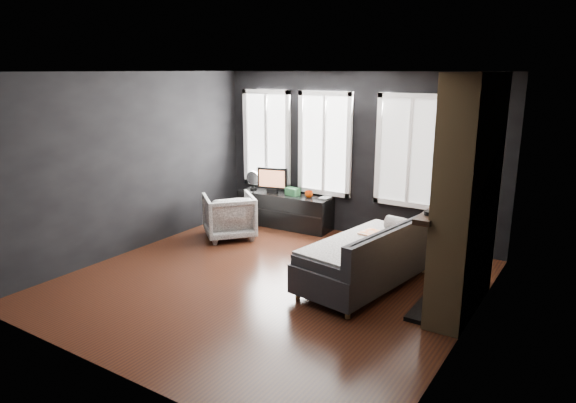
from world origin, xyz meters
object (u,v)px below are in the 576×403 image
Objects in this scene: monitor at (272,178)px; armchair at (229,214)px; media_console at (286,210)px; book at (321,191)px; sofa at (366,254)px; mantel_vase at (456,189)px; mug at (309,193)px.

armchair is at bearing -113.49° from monitor.
book reaches higher than media_console.
media_console is (-2.30, 1.64, -0.14)m from sofa.
monitor is 0.95m from book.
media_console is 3.61m from mantel_vase.
monitor is 0.77m from mug.
mug is at bearing 147.31° from sofa.
media_console is 7.97× the size of book.
sofa is 9.31× the size of book.
mantel_vase is at bearing 34.58° from sofa.
monitor reaches higher than book.
media_console is 10.06× the size of mantel_vase.
sofa is at bearing -41.92° from mug.
book is at bearing 176.46° from armchair.
book is (0.18, 0.10, 0.04)m from mug.
sofa is 2.49× the size of armchair.
sofa is 2.83m from media_console.
monitor is at bearing -176.42° from media_console.
sofa reaches higher than armchair.
mug is (-1.81, 1.63, 0.23)m from sofa.
armchair is 1.41m from mug.
monitor is 3.27× the size of mantel_vase.
mantel_vase is (2.58, -1.28, 0.61)m from book.
mantel_vase is (3.51, -1.16, 0.47)m from monitor.
mantel_vase reaches higher than armchair.
monitor is at bearing -149.02° from armchair.
armchair is at bearing 177.81° from mantel_vase.
sofa is at bearing -46.13° from monitor.
armchair reaches higher than mug.
book is at bearing 5.55° from media_console.
sofa reaches higher than mug.
media_console is at bearing 178.66° from mug.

